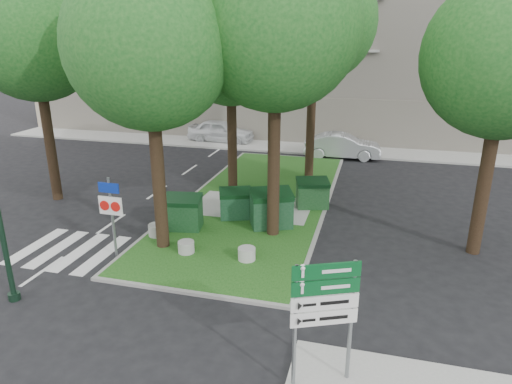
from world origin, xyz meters
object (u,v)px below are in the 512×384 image
(car_silver, at_px, (342,146))
(tree_median_near_right, at_px, (279,7))
(bollard_right, at_px, (247,254))
(tree_median_near_left, at_px, (151,28))
(dumpster_a, at_px, (183,213))
(bollard_mid, at_px, (186,247))
(traffic_sign_pole, at_px, (111,207))
(tree_median_mid, at_px, (233,39))
(car_white, at_px, (221,131))
(tree_street_left, at_px, (34,22))
(tree_median_far, at_px, (317,8))
(dumpster_d, at_px, (312,193))
(bollard_left, at_px, (157,230))
(dumpster_b, at_px, (236,204))
(tree_street_right, at_px, (511,40))
(litter_bin, at_px, (321,190))
(dumpster_c, at_px, (271,209))
(directional_sign, at_px, (324,305))

(car_silver, bearing_deg, tree_median_near_right, 170.22)
(tree_median_near_right, bearing_deg, bollard_right, -100.88)
(tree_median_near_left, height_order, dumpster_a, tree_median_near_left)
(car_silver, bearing_deg, bollard_mid, 161.51)
(traffic_sign_pole, height_order, car_silver, traffic_sign_pole)
(tree_median_near_left, xyz_separation_m, tree_median_mid, (0.50, 6.50, -0.34))
(car_white, bearing_deg, traffic_sign_pole, -170.08)
(bollard_right, bearing_deg, tree_street_left, 159.12)
(dumpster_a, distance_m, bollard_mid, 2.17)
(tree_median_far, bearing_deg, tree_median_near_right, -91.53)
(dumpster_d, height_order, bollard_left, dumpster_d)
(tree_median_near_left, xyz_separation_m, dumpster_b, (1.59, 3.13, -6.62))
(tree_median_far, bearing_deg, tree_street_left, -150.72)
(tree_median_near_right, distance_m, bollard_mid, 8.43)
(bollard_right, distance_m, bollard_mid, 2.13)
(tree_street_right, relative_size, litter_bin, 15.18)
(tree_median_near_right, height_order, bollard_right, tree_median_near_right)
(dumpster_b, xyz_separation_m, car_white, (-5.26, 13.40, 0.10))
(tree_street_left, bearing_deg, dumpster_a, -15.53)
(tree_median_far, distance_m, dumpster_c, 10.18)
(dumpster_a, bearing_deg, tree_street_right, -4.59)
(tree_street_right, distance_m, directional_sign, 10.23)
(car_silver, bearing_deg, dumpster_b, 160.15)
(tree_street_right, bearing_deg, tree_median_far, 134.17)
(tree_median_near_right, distance_m, directional_sign, 9.78)
(tree_median_near_left, relative_size, bollard_left, 17.44)
(car_white, bearing_deg, dumpster_b, -156.16)
(dumpster_a, height_order, traffic_sign_pole, traffic_sign_pole)
(tree_median_near_right, height_order, car_silver, tree_median_near_right)
(bollard_right, xyz_separation_m, directional_sign, (3.06, -4.94, 1.66))
(tree_street_left, relative_size, directional_sign, 3.91)
(dumpster_d, height_order, traffic_sign_pole, traffic_sign_pole)
(tree_median_far, bearing_deg, traffic_sign_pole, -115.63)
(tree_street_left, height_order, litter_bin, tree_street_left)
(tree_street_left, bearing_deg, tree_median_near_left, -26.57)
(bollard_right, height_order, traffic_sign_pole, traffic_sign_pole)
(bollard_right, xyz_separation_m, bollard_mid, (-2.13, -0.02, -0.01))
(bollard_mid, distance_m, directional_sign, 7.35)
(car_white, bearing_deg, tree_median_mid, -154.99)
(tree_street_right, xyz_separation_m, dumpster_c, (-7.31, 0.13, -6.16))
(tree_median_far, distance_m, car_silver, 9.02)
(tree_street_right, distance_m, traffic_sign_pole, 13.41)
(tree_street_right, distance_m, dumpster_d, 9.11)
(dumpster_d, height_order, directional_sign, directional_sign)
(tree_median_near_right, height_order, dumpster_a, tree_median_near_right)
(car_white, bearing_deg, dumpster_c, -151.33)
(dumpster_b, xyz_separation_m, bollard_mid, (-0.67, -3.49, -0.37))
(car_white, height_order, car_silver, car_white)
(directional_sign, bearing_deg, tree_median_near_right, 85.65)
(dumpster_c, bearing_deg, tree_median_near_right, -87.94)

